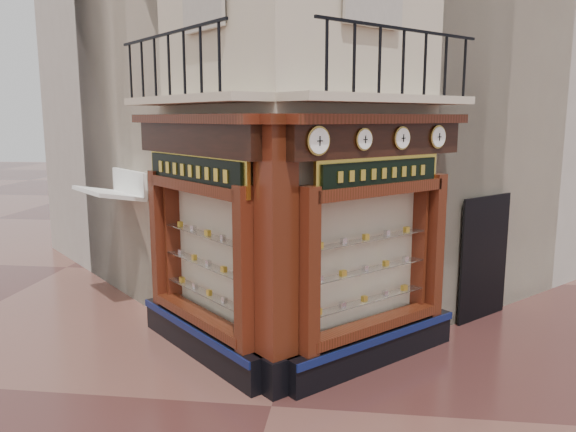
% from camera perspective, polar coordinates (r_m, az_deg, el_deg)
% --- Properties ---
extents(ground, '(80.00, 80.00, 0.00)m').
position_cam_1_polar(ground, '(8.17, -1.69, -18.76)').
color(ground, '#492522').
rests_on(ground, ground).
extents(main_building, '(11.31, 11.31, 12.00)m').
position_cam_1_polar(main_building, '(13.44, 2.42, 18.83)').
color(main_building, beige).
rests_on(main_building, ground).
extents(neighbour_left, '(11.31, 11.31, 11.00)m').
position_cam_1_polar(neighbour_left, '(16.19, -5.92, 15.49)').
color(neighbour_left, '#BBB0A3').
rests_on(neighbour_left, ground).
extents(neighbour_right, '(11.31, 11.31, 11.00)m').
position_cam_1_polar(neighbour_right, '(15.85, 12.48, 15.44)').
color(neighbour_right, '#BBB0A3').
rests_on(neighbour_right, ground).
extents(shopfront_left, '(2.86, 2.86, 3.98)m').
position_cam_1_polar(shopfront_left, '(9.22, -8.92, -2.37)').
color(shopfront_left, black).
rests_on(shopfront_left, ground).
extents(shopfront_right, '(2.86, 2.86, 3.98)m').
position_cam_1_polar(shopfront_right, '(8.87, 8.85, -2.85)').
color(shopfront_right, black).
rests_on(shopfront_right, ground).
extents(corner_pilaster, '(0.85, 0.85, 3.98)m').
position_cam_1_polar(corner_pilaster, '(7.91, -1.20, -4.53)').
color(corner_pilaster, black).
rests_on(corner_pilaster, ground).
extents(balcony, '(5.94, 2.97, 1.03)m').
position_cam_1_polar(balcony, '(8.64, -0.29, 11.89)').
color(balcony, beige).
rests_on(balcony, ground).
extents(clock_a, '(0.32, 0.32, 0.40)m').
position_cam_1_polar(clock_a, '(7.58, 3.08, 7.63)').
color(clock_a, '#A98638').
rests_on(clock_a, ground).
extents(clock_b, '(0.26, 0.26, 0.32)m').
position_cam_1_polar(clock_b, '(8.17, 7.70, 7.72)').
color(clock_b, '#A98638').
rests_on(clock_b, ground).
extents(clock_c, '(0.29, 0.29, 0.35)m').
position_cam_1_polar(clock_c, '(8.77, 11.48, 7.76)').
color(clock_c, '#A98638').
rests_on(clock_c, ground).
extents(clock_d, '(0.30, 0.30, 0.37)m').
position_cam_1_polar(clock_d, '(9.45, 14.97, 7.77)').
color(clock_d, '#A98638').
rests_on(clock_d, ground).
extents(awning, '(1.84, 1.84, 0.26)m').
position_cam_1_polar(awning, '(12.55, -17.17, -8.73)').
color(awning, white).
rests_on(awning, ground).
extents(signboard_left, '(2.21, 2.21, 0.59)m').
position_cam_1_polar(signboard_left, '(9.01, -9.55, 4.56)').
color(signboard_left, yellow).
rests_on(signboard_left, ground).
extents(signboard_right, '(1.89, 1.89, 0.50)m').
position_cam_1_polar(signboard_right, '(8.64, 9.42, 4.34)').
color(signboard_right, yellow).
rests_on(signboard_right, ground).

